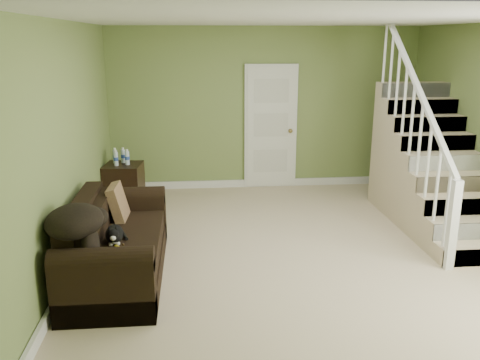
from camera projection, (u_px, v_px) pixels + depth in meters
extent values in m
cube|color=#C4AE8D|center=(296.00, 251.00, 5.97)|extent=(5.00, 5.50, 0.01)
cube|color=white|center=(303.00, 19.00, 5.26)|extent=(5.00, 5.50, 0.01)
cube|color=olive|center=(264.00, 109.00, 8.25)|extent=(5.00, 0.04, 2.60)
cube|color=olive|center=(395.00, 235.00, 2.98)|extent=(5.00, 0.04, 2.60)
cube|color=olive|center=(68.00, 147.00, 5.39)|extent=(0.04, 5.50, 2.60)
cube|color=white|center=(264.00, 183.00, 8.56)|extent=(5.00, 0.04, 0.12)
cube|color=white|center=(80.00, 254.00, 5.73)|extent=(0.04, 5.50, 0.12)
cube|color=white|center=(271.00, 127.00, 8.30)|extent=(0.86, 0.05, 2.02)
cube|color=white|center=(271.00, 128.00, 8.29)|extent=(0.78, 0.04, 1.96)
sphere|color=olive|center=(291.00, 131.00, 8.29)|extent=(0.07, 0.07, 0.07)
cube|color=#C4AE8D|center=(480.00, 253.00, 5.67)|extent=(1.00, 0.27, 0.20)
cylinder|color=white|center=(447.00, 207.00, 5.48)|extent=(0.04, 0.04, 0.90)
cube|color=#C4AE8D|center=(469.00, 235.00, 5.90)|extent=(1.00, 0.27, 0.40)
cylinder|color=white|center=(437.00, 183.00, 5.69)|extent=(0.04, 0.04, 0.90)
cube|color=#C4AE8D|center=(458.00, 219.00, 6.13)|extent=(1.00, 0.27, 0.60)
cylinder|color=white|center=(428.00, 160.00, 5.89)|extent=(0.04, 0.04, 0.90)
cube|color=#C4AE8D|center=(448.00, 204.00, 6.37)|extent=(1.00, 0.27, 0.80)
cylinder|color=white|center=(420.00, 138.00, 6.10)|extent=(0.04, 0.04, 0.90)
cube|color=#C4AE8D|center=(439.00, 191.00, 6.60)|extent=(1.00, 0.27, 1.00)
cylinder|color=white|center=(412.00, 118.00, 6.30)|extent=(0.04, 0.04, 0.90)
cube|color=#C4AE8D|center=(430.00, 178.00, 6.83)|extent=(1.00, 0.27, 1.20)
cylinder|color=white|center=(405.00, 100.00, 6.51)|extent=(0.04, 0.04, 0.90)
cube|color=#C4AE8D|center=(422.00, 166.00, 7.06)|extent=(1.00, 0.27, 1.40)
cylinder|color=white|center=(398.00, 82.00, 6.71)|extent=(0.04, 0.04, 0.90)
cube|color=#C4AE8D|center=(415.00, 154.00, 7.29)|extent=(1.00, 0.27, 1.60)
cylinder|color=white|center=(391.00, 66.00, 6.92)|extent=(0.04, 0.04, 0.90)
cube|color=#C4AE8D|center=(408.00, 144.00, 7.53)|extent=(1.00, 0.27, 1.80)
cylinder|color=white|center=(385.00, 50.00, 7.12)|extent=(0.04, 0.04, 0.90)
cube|color=white|center=(453.00, 225.00, 5.37)|extent=(0.09, 0.09, 1.00)
cube|color=white|center=(415.00, 82.00, 6.18)|extent=(0.06, 2.46, 1.84)
cube|color=black|center=(120.00, 265.00, 5.33)|extent=(0.89, 2.06, 0.23)
cube|color=black|center=(127.00, 245.00, 5.28)|extent=(0.67, 1.55, 0.21)
cube|color=black|center=(104.00, 291.00, 4.41)|extent=(0.89, 0.23, 0.58)
cube|color=black|center=(129.00, 219.00, 6.16)|extent=(0.89, 0.23, 0.58)
cylinder|color=black|center=(102.00, 261.00, 4.33)|extent=(0.89, 0.23, 0.23)
cylinder|color=black|center=(127.00, 197.00, 6.08)|extent=(0.89, 0.23, 0.23)
cube|color=black|center=(82.00, 230.00, 5.19)|extent=(0.19, 1.59, 0.59)
cube|color=black|center=(96.00, 223.00, 5.19)|extent=(0.13, 1.53, 0.33)
cube|color=black|center=(124.00, 185.00, 7.52)|extent=(0.58, 0.58, 0.63)
cylinder|color=silver|center=(116.00, 159.00, 7.34)|extent=(0.06, 0.06, 0.20)
cylinder|color=#2E4FB3|center=(116.00, 159.00, 7.34)|extent=(0.07, 0.07, 0.05)
cylinder|color=white|center=(115.00, 151.00, 7.31)|extent=(0.03, 0.03, 0.03)
cylinder|color=silver|center=(127.00, 158.00, 7.39)|extent=(0.06, 0.06, 0.20)
cylinder|color=#2E4FB3|center=(127.00, 158.00, 7.39)|extent=(0.07, 0.07, 0.05)
cylinder|color=white|center=(127.00, 150.00, 7.36)|extent=(0.03, 0.03, 0.03)
cylinder|color=silver|center=(123.00, 156.00, 7.51)|extent=(0.06, 0.06, 0.20)
cylinder|color=#2E4FB3|center=(123.00, 156.00, 7.51)|extent=(0.07, 0.07, 0.05)
cylinder|color=white|center=(123.00, 149.00, 7.48)|extent=(0.03, 0.03, 0.03)
cylinder|color=silver|center=(115.00, 157.00, 7.48)|extent=(0.06, 0.06, 0.20)
cylinder|color=#2E4FB3|center=(115.00, 157.00, 7.48)|extent=(0.07, 0.07, 0.05)
cylinder|color=white|center=(115.00, 149.00, 7.45)|extent=(0.03, 0.03, 0.03)
ellipsoid|color=black|center=(114.00, 234.00, 5.08)|extent=(0.20, 0.33, 0.17)
ellipsoid|color=white|center=(114.00, 239.00, 5.02)|extent=(0.11, 0.14, 0.09)
sphere|color=black|center=(112.00, 234.00, 4.91)|extent=(0.12, 0.12, 0.12)
ellipsoid|color=white|center=(111.00, 238.00, 4.87)|extent=(0.06, 0.05, 0.05)
cone|color=black|center=(108.00, 228.00, 4.90)|extent=(0.04, 0.05, 0.05)
cone|color=black|center=(115.00, 228.00, 4.90)|extent=(0.04, 0.05, 0.05)
cylinder|color=black|center=(125.00, 235.00, 5.22)|extent=(0.11, 0.24, 0.03)
ellipsoid|color=gold|center=(118.00, 249.00, 4.87)|extent=(0.13, 0.18, 0.05)
cube|color=#4D301E|center=(118.00, 203.00, 5.73)|extent=(0.22, 0.42, 0.43)
ellipsoid|color=black|center=(74.00, 221.00, 4.52)|extent=(0.56, 0.70, 0.27)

